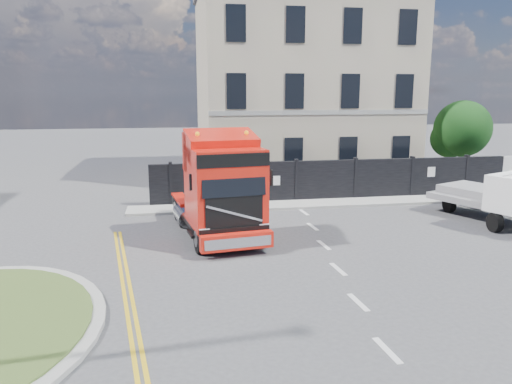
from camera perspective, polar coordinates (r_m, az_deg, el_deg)
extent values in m
plane|color=#424244|center=(15.25, -1.80, -8.96)|extent=(120.00, 120.00, 0.00)
cube|color=black|center=(24.86, 9.07, 1.34)|extent=(18.00, 0.25, 2.00)
cube|color=silver|center=(28.73, 25.35, 1.73)|extent=(2.60, 0.12, 2.00)
cube|color=#BBA994|center=(31.67, 4.91, 11.78)|extent=(12.00, 10.00, 11.00)
cylinder|color=#382619|center=(31.17, 22.26, 3.04)|extent=(0.24, 0.24, 2.40)
sphere|color=black|center=(30.97, 22.54, 6.70)|extent=(3.20, 3.20, 3.20)
sphere|color=black|center=(31.10, 21.28, 5.70)|extent=(2.20, 2.20, 2.20)
cube|color=#989892|center=(24.21, 9.68, -1.22)|extent=(20.00, 1.60, 0.12)
cube|color=black|center=(19.25, -4.78, -2.37)|extent=(3.19, 6.36, 0.44)
cube|color=red|center=(17.35, -3.60, 0.68)|extent=(2.74, 2.82, 2.71)
cube|color=red|center=(18.15, -4.43, 4.71)|extent=(2.51, 1.20, 1.35)
cube|color=black|center=(16.10, -2.54, 1.25)|extent=(2.12, 0.35, 1.02)
cube|color=red|center=(16.27, -2.20, -5.66)|extent=(2.44, 0.67, 0.53)
cylinder|color=black|center=(16.77, -6.36, -5.30)|extent=(0.45, 1.04, 1.01)
cylinder|color=gray|center=(16.77, -6.36, -5.30)|extent=(0.42, 0.60, 0.55)
cylinder|color=black|center=(17.28, 0.47, -4.72)|extent=(0.45, 1.04, 1.01)
cylinder|color=gray|center=(17.28, 0.47, -4.72)|extent=(0.42, 0.60, 0.55)
cylinder|color=black|center=(20.03, -8.31, -2.56)|extent=(0.45, 1.04, 1.01)
cylinder|color=gray|center=(20.03, -8.31, -2.56)|extent=(0.42, 0.60, 0.55)
cylinder|color=black|center=(20.46, -2.53, -2.15)|extent=(0.45, 1.04, 1.01)
cylinder|color=gray|center=(20.46, -2.53, -2.15)|extent=(0.42, 0.60, 0.55)
cylinder|color=black|center=(21.15, -8.83, -1.82)|extent=(0.45, 1.04, 1.01)
cylinder|color=gray|center=(21.15, -8.83, -1.82)|extent=(0.42, 0.60, 0.55)
cylinder|color=black|center=(21.55, -3.34, -1.45)|extent=(0.45, 1.04, 1.01)
cylinder|color=gray|center=(21.55, -3.34, -1.45)|extent=(0.42, 0.60, 0.55)
cube|color=gray|center=(23.00, 25.51, -1.10)|extent=(3.96, 5.56, 0.27)
cylinder|color=black|center=(21.22, 25.64, -3.15)|extent=(0.27, 0.75, 0.75)
cylinder|color=black|center=(23.84, 21.21, -1.27)|extent=(0.27, 0.75, 0.75)
cylinder|color=black|center=(24.95, 25.25, -1.05)|extent=(0.27, 0.75, 0.75)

